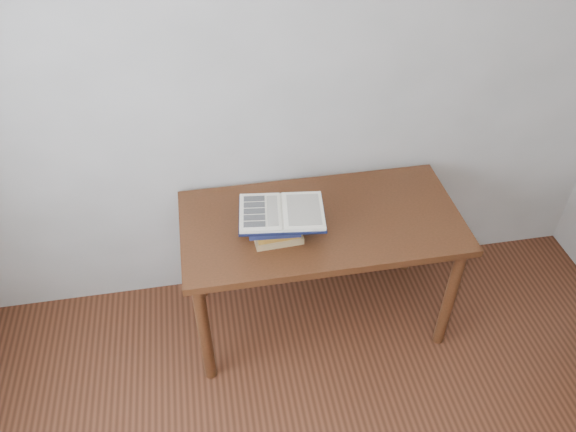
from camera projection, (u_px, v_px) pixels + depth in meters
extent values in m
cube|color=beige|center=(288.00, 74.00, 2.56)|extent=(3.50, 0.04, 2.60)
cube|color=#4F2613|center=(321.00, 222.00, 2.69)|extent=(1.34, 0.67, 0.04)
cylinder|color=#4F2613|center=(205.00, 333.00, 2.64)|extent=(0.06, 0.06, 0.68)
cylinder|color=#4F2613|center=(450.00, 298.00, 2.80)|extent=(0.06, 0.06, 0.68)
cylinder|color=#4F2613|center=(198.00, 251.00, 3.05)|extent=(0.06, 0.06, 0.68)
cylinder|color=#4F2613|center=(412.00, 225.00, 3.21)|extent=(0.06, 0.06, 0.68)
cube|color=tan|center=(277.00, 234.00, 2.58)|extent=(0.23, 0.16, 0.04)
cube|color=olive|center=(276.00, 229.00, 2.56)|extent=(0.20, 0.15, 0.03)
cube|color=#191B4D|center=(274.00, 224.00, 2.54)|extent=(0.24, 0.19, 0.03)
cube|color=#191B4D|center=(274.00, 218.00, 2.52)|extent=(0.21, 0.16, 0.03)
cube|color=black|center=(282.00, 214.00, 2.51)|extent=(0.41, 0.31, 0.01)
cube|color=beige|center=(260.00, 213.00, 2.50)|extent=(0.21, 0.27, 0.02)
cube|color=beige|center=(303.00, 211.00, 2.51)|extent=(0.21, 0.27, 0.02)
cylinder|color=beige|center=(282.00, 212.00, 2.51)|extent=(0.04, 0.25, 0.01)
cube|color=black|center=(254.00, 199.00, 2.56)|extent=(0.10, 0.05, 0.00)
cube|color=black|center=(254.00, 205.00, 2.53)|extent=(0.10, 0.05, 0.00)
cube|color=black|center=(254.00, 211.00, 2.49)|extent=(0.10, 0.05, 0.00)
cube|color=black|center=(254.00, 218.00, 2.46)|extent=(0.10, 0.05, 0.00)
cube|color=black|center=(255.00, 224.00, 2.43)|extent=(0.10, 0.05, 0.00)
cube|color=beige|center=(272.00, 210.00, 2.50)|extent=(0.07, 0.21, 0.00)
cube|color=beige|center=(304.00, 209.00, 2.50)|extent=(0.17, 0.23, 0.00)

